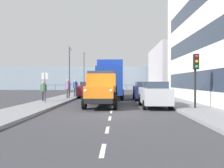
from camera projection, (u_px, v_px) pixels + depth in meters
The scene contains 20 objects.
ground_plane at pixel (114, 99), 22.03m from camera, with size 80.00×80.00×0.00m, color #38383D.
sidewalk_left at pixel (164, 98), 21.89m from camera, with size 2.57×42.18×0.15m, color gray.
sidewalk_right at pixel (65, 98), 22.16m from camera, with size 2.57×42.18×0.15m, color gray.
road_centreline_markings at pixel (114, 99), 21.33m from camera, with size 0.12×38.78×0.01m.
building_far_block at pixel (180, 70), 35.17m from camera, with size 8.35×13.32×7.36m.
sea_horizon at pixel (116, 78), 46.08m from camera, with size 80.00×0.80×5.00m, color #8C9EAD.
seawall_railing at pixel (116, 86), 42.50m from camera, with size 28.08×0.08×1.20m.
truck_vintage_orange at pixel (101, 90), 14.68m from camera, with size 2.17×5.64×2.43m.
lorry_cargo_blue at pixel (111, 78), 22.64m from camera, with size 2.58×8.20×3.87m.
car_silver_kerbside_near at pixel (154, 94), 14.38m from camera, with size 1.76×4.09×1.72m.
car_navy_kerbside_1 at pixel (144, 91), 20.10m from camera, with size 1.84×3.89×1.72m.
car_maroon_oppositeside_0 at pixel (89, 89), 23.46m from camera, with size 1.98×4.31×1.72m.
car_white_oppositeside_1 at pixel (95, 88), 29.27m from camera, with size 1.92×4.24×1.72m.
pedestrian_in_dark_coat at pixel (44, 89), 17.78m from camera, with size 0.53×0.34×1.61m.
pedestrian_strolling at pixel (68, 87), 20.66m from camera, with size 0.53×0.34×1.80m.
pedestrian_couple_a at pixel (75, 87), 23.18m from camera, with size 0.53×0.34×1.80m.
traffic_light_near at pixel (196, 69), 12.79m from camera, with size 0.28×0.41×3.20m.
lamp_post_promenade at pixel (70, 66), 24.64m from camera, with size 0.32×1.14×5.57m.
lamp_post_far at pixel (84, 68), 34.47m from camera, with size 0.32×1.14×6.34m.
street_sign at pixel (45, 82), 16.31m from camera, with size 0.50×0.07×2.25m.
Camera 1 is at (-0.37, 12.01, 1.70)m, focal length 34.67 mm.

